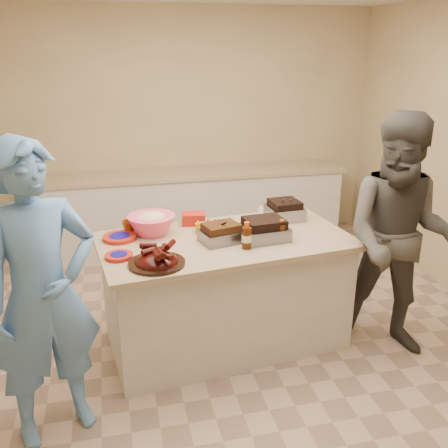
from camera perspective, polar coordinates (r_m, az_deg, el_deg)
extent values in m
cube|color=#47230F|center=(3.71, -0.32, -2.02)|extent=(0.34, 0.29, 0.09)
cube|color=black|center=(3.77, 4.56, -1.71)|extent=(0.36, 0.31, 0.10)
cube|color=gray|center=(4.23, 6.90, 0.60)|extent=(0.29, 0.29, 0.11)
cylinder|color=silver|center=(3.97, -0.36, -0.52)|extent=(0.34, 0.34, 0.05)
cube|color=orange|center=(4.35, 6.29, 1.19)|extent=(0.34, 0.28, 0.08)
cylinder|color=#3C1705|center=(3.59, 2.59, -2.81)|extent=(0.08, 0.08, 0.20)
cylinder|color=#3C1705|center=(3.73, 6.53, -2.06)|extent=(0.07, 0.07, 0.18)
cylinder|color=#EFAD0B|center=(3.87, -2.97, -1.14)|extent=(0.05, 0.05, 0.12)
imported|color=silver|center=(3.94, -2.16, -0.71)|extent=(0.16, 0.07, 0.15)
cylinder|color=#A61D11|center=(3.84, -11.83, -1.73)|extent=(0.28, 0.28, 0.03)
cylinder|color=#A61D11|center=(3.51, -11.90, -3.80)|extent=(0.21, 0.21, 0.03)
imported|color=#953E0A|center=(3.96, -10.75, -0.97)|extent=(0.12, 0.11, 0.11)
cube|color=#A61D11|center=(4.08, -3.49, 0.00)|extent=(0.21, 0.17, 0.09)
imported|color=#578BCD|center=(3.56, -18.18, -21.06)|extent=(1.34, 1.95, 0.44)
imported|color=#4C4944|center=(4.31, 18.09, -13.08)|extent=(1.71, 2.05, 0.70)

